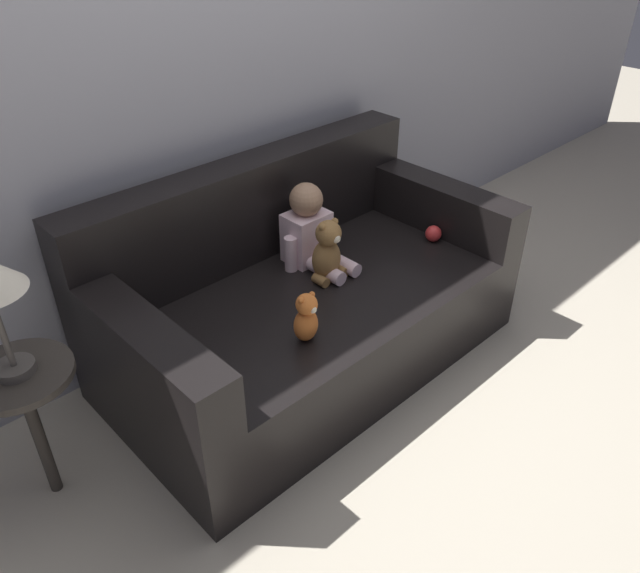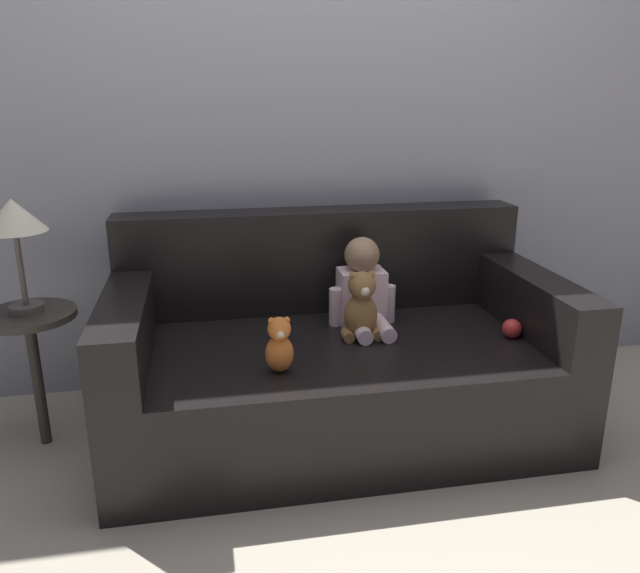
{
  "view_description": "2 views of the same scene",
  "coord_description": "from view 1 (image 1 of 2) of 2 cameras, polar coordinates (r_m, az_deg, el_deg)",
  "views": [
    {
      "loc": [
        -1.45,
        -1.57,
        1.79
      ],
      "look_at": [
        -0.05,
        -0.1,
        0.45
      ],
      "focal_mm": 35.0,
      "sensor_mm": 36.0,
      "label": 1
    },
    {
      "loc": [
        -0.49,
        -2.18,
        1.3
      ],
      "look_at": [
        -0.08,
        -0.06,
        0.62
      ],
      "focal_mm": 35.0,
      "sensor_mm": 36.0,
      "label": 2
    }
  ],
  "objects": [
    {
      "name": "couch",
      "position": [
        2.66,
        -1.71,
        -1.11
      ],
      "size": [
        1.71,
        0.93,
        0.82
      ],
      "color": "black",
      "rests_on": "ground_plane"
    },
    {
      "name": "side_table",
      "position": [
        2.02,
        -27.23,
        -3.17
      ],
      "size": [
        0.34,
        0.34,
        0.94
      ],
      "color": "#332D28",
      "rests_on": "ground_plane"
    },
    {
      "name": "ground_plane",
      "position": [
        2.79,
        -0.76,
        -6.45
      ],
      "size": [
        12.0,
        12.0,
        0.0
      ],
      "primitive_type": "plane",
      "color": "#B7AD99"
    },
    {
      "name": "plush_toy_side",
      "position": [
        2.21,
        -1.27,
        -2.87
      ],
      "size": [
        0.1,
        0.09,
        0.2
      ],
      "color": "orange",
      "rests_on": "couch"
    },
    {
      "name": "toy_ball",
      "position": [
        2.91,
        10.32,
        4.79
      ],
      "size": [
        0.07,
        0.07,
        0.07
      ],
      "color": "red",
      "rests_on": "couch"
    },
    {
      "name": "person_baby",
      "position": [
        2.66,
        -0.92,
        5.05
      ],
      "size": [
        0.28,
        0.33,
        0.36
      ],
      "color": "silver",
      "rests_on": "couch"
    },
    {
      "name": "teddy_bear_brown",
      "position": [
        2.54,
        0.71,
        3.19
      ],
      "size": [
        0.16,
        0.12,
        0.27
      ],
      "color": "olive",
      "rests_on": "couch"
    },
    {
      "name": "wall_back",
      "position": [
        2.62,
        -9.91,
        22.2
      ],
      "size": [
        8.0,
        0.05,
        2.6
      ],
      "color": "#93939E",
      "rests_on": "ground_plane"
    }
  ]
}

